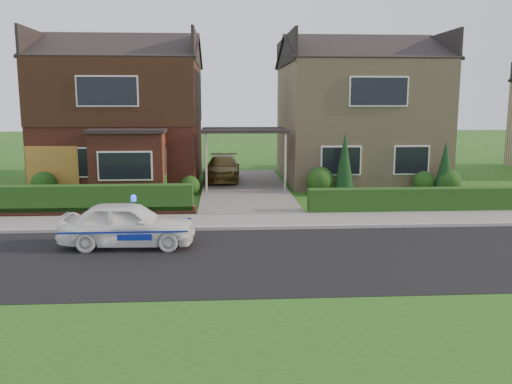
{
  "coord_description": "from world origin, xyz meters",
  "views": [
    {
      "loc": [
        -0.99,
        -13.47,
        4.0
      ],
      "look_at": [
        0.06,
        3.5,
        1.13
      ],
      "focal_mm": 38.0,
      "sensor_mm": 36.0,
      "label": 1
    }
  ],
  "objects": [
    {
      "name": "ground",
      "position": [
        0.0,
        0.0,
        0.0
      ],
      "size": [
        120.0,
        120.0,
        0.0
      ],
      "primitive_type": "plane",
      "color": "#174813",
      "rests_on": "ground"
    },
    {
      "name": "hedge_right",
      "position": [
        5.8,
        5.35,
        0.0
      ],
      "size": [
        7.5,
        0.55,
        0.8
      ],
      "primitive_type": "cube",
      "color": "#173B12",
      "rests_on": "ground"
    },
    {
      "name": "house_right",
      "position": [
        5.8,
        13.99,
        3.66
      ],
      "size": [
        7.5,
        8.06,
        7.25
      ],
      "color": "tan",
      "rests_on": "ground"
    },
    {
      "name": "conifer_b",
      "position": [
        8.6,
        9.2,
        1.1
      ],
      "size": [
        0.9,
        0.9,
        2.2
      ],
      "primitive_type": "cone",
      "color": "black",
      "rests_on": "ground"
    },
    {
      "name": "shrub_left_near",
      "position": [
        -2.4,
        9.6,
        0.42
      ],
      "size": [
        0.84,
        0.84,
        0.84
      ],
      "primitive_type": "sphere",
      "color": "#173B12",
      "rests_on": "ground"
    },
    {
      "name": "driveway",
      "position": [
        0.0,
        11.0,
        0.06
      ],
      "size": [
        3.8,
        12.0,
        0.12
      ],
      "primitive_type": "cube",
      "color": "#666059",
      "rests_on": "ground"
    },
    {
      "name": "sidewalk",
      "position": [
        0.0,
        4.1,
        0.05
      ],
      "size": [
        60.0,
        2.0,
        0.1
      ],
      "primitive_type": "cube",
      "color": "slate",
      "rests_on": "ground"
    },
    {
      "name": "shrub_left_far",
      "position": [
        -8.5,
        9.5,
        0.54
      ],
      "size": [
        1.08,
        1.08,
        1.08
      ],
      "primitive_type": "sphere",
      "color": "#173B12",
      "rests_on": "ground"
    },
    {
      "name": "dwarf_wall",
      "position": [
        -5.8,
        5.3,
        0.18
      ],
      "size": [
        7.7,
        0.25,
        0.36
      ],
      "primitive_type": "cube",
      "color": "brown",
      "rests_on": "ground"
    },
    {
      "name": "potted_plant_b",
      "position": [
        -3.88,
        9.0,
        0.42
      ],
      "size": [
        0.59,
        0.55,
        0.84
      ],
      "primitive_type": "imported",
      "rotation": [
        0.0,
        0.0,
        1.05
      ],
      "color": "gray",
      "rests_on": "ground"
    },
    {
      "name": "potted_plant_c",
      "position": [
        -2.5,
        7.31,
        0.35
      ],
      "size": [
        0.42,
        0.42,
        0.7
      ],
      "primitive_type": "imported",
      "rotation": [
        0.0,
        0.0,
        1.5
      ],
      "color": "gray",
      "rests_on": "ground"
    },
    {
      "name": "house_left",
      "position": [
        -5.78,
        13.9,
        3.81
      ],
      "size": [
        7.5,
        9.53,
        7.25
      ],
      "color": "brown",
      "rests_on": "ground"
    },
    {
      "name": "shrub_right_near",
      "position": [
        3.2,
        9.4,
        0.6
      ],
      "size": [
        1.2,
        1.2,
        1.2
      ],
      "primitive_type": "sphere",
      "color": "#173B12",
      "rests_on": "ground"
    },
    {
      "name": "hedge_left",
      "position": [
        -5.8,
        5.45,
        0.0
      ],
      "size": [
        7.5,
        0.55,
        0.9
      ],
      "primitive_type": "cube",
      "color": "#173B12",
      "rests_on": "ground"
    },
    {
      "name": "garage_door",
      "position": [
        -8.25,
        9.96,
        1.05
      ],
      "size": [
        2.2,
        0.1,
        2.1
      ],
      "primitive_type": "cube",
      "color": "#996521",
      "rests_on": "ground"
    },
    {
      "name": "conifer_a",
      "position": [
        4.2,
        9.2,
        1.3
      ],
      "size": [
        0.9,
        0.9,
        2.6
      ],
      "primitive_type": "cone",
      "color": "black",
      "rests_on": "ground"
    },
    {
      "name": "grass_verge",
      "position": [
        0.0,
        -5.0,
        0.0
      ],
      "size": [
        60.0,
        4.0,
        0.01
      ],
      "primitive_type": "cube",
      "color": "#174813",
      "rests_on": "ground"
    },
    {
      "name": "shrub_right_mid",
      "position": [
        7.8,
        9.5,
        0.48
      ],
      "size": [
        0.96,
        0.96,
        0.96
      ],
      "primitive_type": "sphere",
      "color": "#173B12",
      "rests_on": "ground"
    },
    {
      "name": "road",
      "position": [
        0.0,
        0.0,
        0.0
      ],
      "size": [
        60.0,
        6.0,
        0.02
      ],
      "primitive_type": "cube",
      "color": "black",
      "rests_on": "ground"
    },
    {
      "name": "shrub_left_mid",
      "position": [
        -4.0,
        9.3,
        0.66
      ],
      "size": [
        1.32,
        1.32,
        1.32
      ],
      "primitive_type": "sphere",
      "color": "#173B12",
      "rests_on": "ground"
    },
    {
      "name": "driveway_car",
      "position": [
        -1.0,
        13.15,
        0.72
      ],
      "size": [
        1.82,
        4.16,
        1.19
      ],
      "primitive_type": "imported",
      "rotation": [
        0.0,
        0.0,
        -0.04
      ],
      "color": "brown",
      "rests_on": "driveway"
    },
    {
      "name": "kerb",
      "position": [
        0.0,
        3.05,
        0.06
      ],
      "size": [
        60.0,
        0.16,
        0.12
      ],
      "primitive_type": "cube",
      "color": "#9E9993",
      "rests_on": "ground"
    },
    {
      "name": "police_car",
      "position": [
        -3.62,
        1.3,
        0.63
      ],
      "size": [
        3.38,
        3.74,
        1.42
      ],
      "rotation": [
        0.0,
        0.0,
        1.53
      ],
      "color": "white",
      "rests_on": "ground"
    },
    {
      "name": "shrub_right_far",
      "position": [
        8.8,
        9.2,
        0.54
      ],
      "size": [
        1.08,
        1.08,
        1.08
      ],
      "primitive_type": "sphere",
      "color": "#173B12",
      "rests_on": "ground"
    },
    {
      "name": "carport_link",
      "position": [
        0.0,
        10.95,
        2.66
      ],
      "size": [
        3.8,
        3.0,
        2.77
      ],
      "color": "black",
      "rests_on": "ground"
    }
  ]
}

